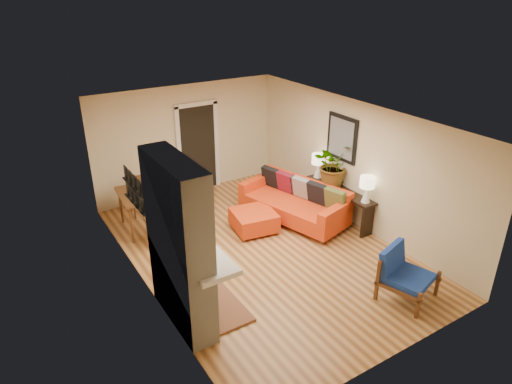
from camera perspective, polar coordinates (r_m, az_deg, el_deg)
room_shell at (r=10.62m, az=-4.25°, el=5.86°), size 6.50×6.50×6.50m
fireplace at (r=6.62m, az=-9.25°, el=-6.87°), size 1.09×1.68×2.60m
sofa at (r=9.80m, az=5.02°, el=-1.17°), size 1.57×2.51×0.92m
ottoman at (r=9.36m, az=-0.27°, el=-3.48°), size 0.96×0.96×0.42m
blue_chair at (r=7.80m, az=17.85°, el=-9.40°), size 0.99×0.98×0.84m
dining_table at (r=9.53m, az=-13.89°, el=-0.93°), size 0.88×1.89×1.00m
console_table at (r=9.79m, az=10.40°, el=-0.39°), size 0.34×1.85×0.72m
lamp_near at (r=9.12m, az=13.71°, el=0.69°), size 0.30×0.30×0.54m
lamp_far at (r=10.12m, az=7.79°, el=3.63°), size 0.30×0.30×0.54m
houseplant at (r=9.71m, az=9.66°, el=3.46°), size 0.98×0.89×0.95m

